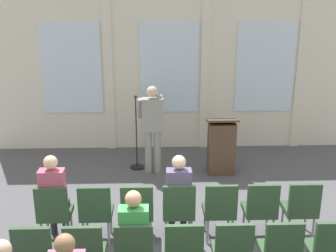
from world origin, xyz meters
TOP-DOWN VIEW (x-y plane):
  - rear_partition at (0.04, 5.07)m, footprint 8.05×0.14m
  - speaker at (-0.38, 3.64)m, footprint 0.52×0.69m
  - mic_stand at (-0.71, 3.84)m, footprint 0.28×0.28m
  - lectern at (0.99, 3.57)m, footprint 0.60×0.48m
  - chair_r0_c0 at (-1.79, 1.12)m, footprint 0.46×0.44m
  - audience_r0_c0 at (-1.79, 1.20)m, footprint 0.36×0.39m
  - chair_r0_c1 at (-1.20, 1.12)m, footprint 0.46×0.44m
  - chair_r0_c2 at (-0.60, 1.12)m, footprint 0.46×0.44m
  - chair_r0_c3 at (0.00, 1.12)m, footprint 0.46×0.44m
  - audience_r0_c3 at (0.00, 1.20)m, footprint 0.36×0.39m
  - chair_r0_c4 at (0.60, 1.12)m, footprint 0.46×0.44m
  - chair_r0_c5 at (1.20, 1.12)m, footprint 0.46×0.44m
  - chair_r0_c6 at (1.79, 1.12)m, footprint 0.46×0.44m
  - chair_r1_c0 at (-1.79, 0.08)m, footprint 0.46×0.44m
  - chair_r1_c1 at (-1.20, 0.08)m, footprint 0.46×0.44m
  - chair_r1_c2 at (-0.60, 0.08)m, footprint 0.46×0.44m
  - audience_r1_c2 at (-0.60, 0.16)m, footprint 0.36×0.39m
  - chair_r1_c3 at (0.00, 0.08)m, footprint 0.46×0.44m
  - chair_r1_c4 at (0.60, 0.08)m, footprint 0.46×0.44m
  - chair_r1_c5 at (1.20, 0.08)m, footprint 0.46×0.44m
  - chair_r1_c6 at (1.79, 0.08)m, footprint 0.46×0.44m

SIDE VIEW (x-z plane):
  - mic_stand at x=-0.71m, z-range -0.44..1.11m
  - chair_r0_c0 at x=-1.79m, z-range 0.06..1.00m
  - chair_r0_c1 at x=-1.20m, z-range 0.06..1.00m
  - chair_r0_c2 at x=-0.60m, z-range 0.06..1.00m
  - chair_r0_c3 at x=0.00m, z-range 0.06..1.00m
  - chair_r0_c4 at x=0.60m, z-range 0.06..1.00m
  - chair_r0_c5 at x=1.20m, z-range 0.06..1.00m
  - chair_r0_c6 at x=1.79m, z-range 0.06..1.00m
  - chair_r1_c0 at x=-1.79m, z-range 0.06..1.00m
  - chair_r1_c1 at x=-1.20m, z-range 0.06..1.00m
  - chair_r1_c2 at x=-0.60m, z-range 0.06..1.00m
  - chair_r1_c3 at x=0.00m, z-range 0.06..1.00m
  - chair_r1_c4 at x=0.60m, z-range 0.06..1.00m
  - chair_r1_c5 at x=1.20m, z-range 0.06..1.00m
  - chair_r1_c6 at x=1.79m, z-range 0.06..1.00m
  - lectern at x=0.99m, z-range -0.03..1.13m
  - audience_r1_c2 at x=-0.60m, z-range 0.07..1.38m
  - audience_r0_c3 at x=0.00m, z-range 0.07..1.41m
  - audience_r0_c0 at x=-1.79m, z-range 0.07..1.43m
  - speaker at x=-0.38m, z-range 0.15..1.92m
  - rear_partition at x=0.04m, z-range 0.00..3.68m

